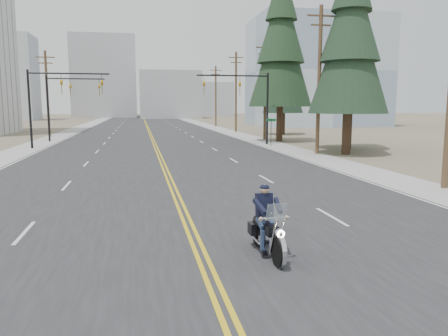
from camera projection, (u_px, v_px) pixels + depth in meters
name	position (u px, v px, depth m)	size (l,w,h in m)	color
ground_plane	(207.00, 270.00, 10.33)	(400.00, 400.00, 0.00)	#776D56
road	(147.00, 127.00, 78.34)	(20.00, 200.00, 0.01)	#303033
sidewalk_left	(81.00, 128.00, 76.16)	(3.00, 200.00, 0.01)	#A5A5A0
sidewalk_right	(211.00, 127.00, 80.51)	(3.00, 200.00, 0.01)	#A5A5A0
traffic_mast_left	(53.00, 93.00, 39.02)	(7.10, 0.26, 7.00)	black
traffic_mast_right	(248.00, 94.00, 42.41)	(7.10, 0.26, 7.00)	black
traffic_mast_far	(64.00, 96.00, 46.74)	(6.10, 0.26, 7.00)	black
street_sign	(271.00, 127.00, 41.26)	(0.90, 0.06, 2.62)	black
utility_pole_b	(319.00, 78.00, 34.19)	(2.20, 0.30, 11.50)	brown
utility_pole_c	(265.00, 89.00, 48.80)	(2.20, 0.30, 11.00)	brown
utility_pole_d	(236.00, 91.00, 63.34)	(2.20, 0.30, 11.50)	brown
utility_pole_e	(216.00, 95.00, 79.89)	(2.20, 0.30, 11.00)	brown
utility_pole_left	(47.00, 92.00, 53.82)	(2.20, 0.30, 10.50)	brown
glass_building	(317.00, 73.00, 82.97)	(24.00, 16.00, 20.00)	#9EB5CC
haze_bldg_a	(7.00, 78.00, 113.88)	(14.00, 12.00, 22.00)	#B7BCC6
haze_bldg_b	(170.00, 95.00, 132.30)	(18.00, 14.00, 14.00)	#ADB2B7
haze_bldg_c	(287.00, 87.00, 123.49)	(16.00, 12.00, 18.00)	#B7BCC6
haze_bldg_d	(105.00, 77.00, 142.23)	(20.00, 15.00, 26.00)	#ADB2B7
haze_bldg_e	(212.00, 100.00, 159.95)	(14.00, 14.00, 12.00)	#B7BCC6
motorcyclist	(268.00, 222.00, 11.16)	(1.00, 2.34, 1.82)	black
conifer_near	(351.00, 34.00, 33.48)	(6.13, 6.13, 16.24)	#382619
conifer_mid	(352.00, 34.00, 37.87)	(6.52, 6.52, 17.38)	#382619
conifer_tall	(281.00, 40.00, 46.04)	(6.74, 6.74, 18.71)	#382619
conifer_far	(283.00, 72.00, 57.57)	(5.39, 5.39, 14.43)	#382619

